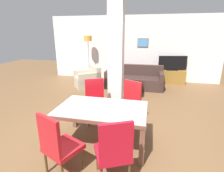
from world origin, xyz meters
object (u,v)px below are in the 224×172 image
(dining_table, at_px, (102,115))
(dining_chair_near_left, at_px, (58,144))
(floor_lamp, at_px, (88,43))
(bottle, at_px, (136,83))
(tv_screen, at_px, (173,63))
(dining_chair_far_right, at_px, (129,102))
(sofa, at_px, (134,80))
(coffee_table, at_px, (133,91))
(dining_chair_far_left, at_px, (95,100))
(dining_chair_near_right, at_px, (114,150))
(armchair, at_px, (88,80))
(tv_stand, at_px, (171,77))

(dining_table, bearing_deg, dining_chair_near_left, -114.11)
(dining_table, xyz_separation_m, dining_chair_near_left, (-0.40, -0.88, -0.06))
(dining_table, xyz_separation_m, floor_lamp, (-1.80, 4.34, 1.01))
(bottle, relative_size, tv_screen, 0.21)
(floor_lamp, bearing_deg, dining_chair_far_right, -57.69)
(sofa, relative_size, tv_screen, 1.90)
(tv_screen, bearing_deg, floor_lamp, -6.53)
(coffee_table, bearing_deg, sofa, 93.48)
(floor_lamp, bearing_deg, sofa, -18.77)
(dining_chair_far_left, xyz_separation_m, dining_chair_near_right, (0.79, -1.68, 0.00))
(dining_table, xyz_separation_m, armchair, (-1.49, 3.35, -0.31))
(dining_chair_near_left, bearing_deg, dining_table, 90.00)
(dining_chair_far_right, distance_m, coffee_table, 1.80)
(dining_table, height_order, coffee_table, dining_table)
(dining_chair_near_left, height_order, coffee_table, dining_chair_near_left)
(dining_table, distance_m, bottle, 2.54)
(tv_screen, bearing_deg, dining_table, 59.68)
(dining_chair_near_left, bearing_deg, tv_screen, 93.33)
(tv_stand, height_order, floor_lamp, floor_lamp)
(dining_chair_near_right, bearing_deg, tv_screen, 51.38)
(dining_table, height_order, tv_screen, tv_screen)
(dining_chair_near_right, height_order, tv_screen, tv_screen)
(dining_chair_near_left, distance_m, sofa, 4.58)
(floor_lamp, bearing_deg, tv_screen, 3.66)
(dining_chair_far_left, xyz_separation_m, tv_stand, (2.07, 3.71, -0.25))
(dining_chair_near_left, distance_m, coffee_table, 3.59)
(armchair, height_order, tv_stand, armchair)
(dining_chair_far_right, height_order, dining_chair_near_right, same)
(armchair, bearing_deg, dining_chair_far_right, 178.81)
(dining_chair_far_left, distance_m, floor_lamp, 3.91)
(dining_chair_near_left, bearing_deg, dining_chair_far_left, 114.16)
(tv_screen, bearing_deg, bottle, 48.37)
(bottle, distance_m, tv_screen, 2.43)
(dining_chair_near_left, relative_size, bottle, 4.22)
(dining_chair_near_right, bearing_deg, sofa, 66.67)
(dining_chair_near_left, relative_size, armchair, 0.85)
(tv_stand, height_order, tv_screen, tv_screen)
(coffee_table, bearing_deg, dining_chair_near_left, -101.22)
(dining_table, distance_m, sofa, 3.66)
(coffee_table, xyz_separation_m, tv_screen, (1.37, 1.93, 0.62))
(armchair, xyz_separation_m, floor_lamp, (-0.31, 0.99, 1.32))
(dining_chair_far_left, bearing_deg, sofa, -127.96)
(dining_chair_near_right, distance_m, coffee_table, 3.48)
(dining_chair_far_left, xyz_separation_m, dining_chair_far_right, (0.79, 0.01, 0.00))
(floor_lamp, bearing_deg, bottle, -39.56)
(floor_lamp, bearing_deg, coffee_table, -39.11)
(dining_chair_far_right, height_order, armchair, dining_chair_far_right)
(dining_chair_near_right, relative_size, tv_stand, 0.91)
(dining_chair_far_left, height_order, dining_chair_near_left, same)
(dining_chair_far_right, height_order, dining_chair_near_left, same)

